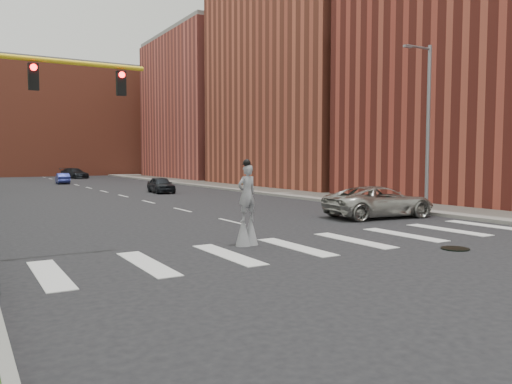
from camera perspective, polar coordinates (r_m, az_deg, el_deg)
ground_plane at (r=16.90m, az=10.08°, el=-6.35°), size 160.00×160.00×0.00m
sidewalk_right at (r=44.35m, az=1.16°, el=0.21°), size 5.00×90.00×0.18m
manhole at (r=17.71m, az=21.80°, el=-6.03°), size 0.90×0.90×0.04m
building_mid at (r=54.54m, az=7.04°, el=13.45°), size 16.00×22.00×24.00m
building_far at (r=74.58m, az=-4.50°, el=9.36°), size 16.00×22.00×20.00m
building_backdrop at (r=92.32m, az=-20.32°, el=7.47°), size 26.00×14.00×18.00m
streetlight at (r=28.69m, az=18.95°, el=7.54°), size 2.05×0.20×9.00m
traffic_signal at (r=15.64m, az=-26.84°, el=7.72°), size 5.30×0.23×6.20m
stilt_performer at (r=17.02m, az=-1.05°, el=-2.06°), size 0.84×0.56×2.95m
suv_crossing at (r=25.79m, az=13.91°, el=-1.09°), size 5.93×3.29×1.57m
car_near at (r=43.01m, az=-10.81°, el=0.82°), size 1.87×4.11×1.37m
car_mid at (r=60.79m, az=-21.24°, el=1.46°), size 1.51×3.76×1.21m
car_far at (r=75.50m, az=-20.03°, el=2.03°), size 3.74×5.48×1.47m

